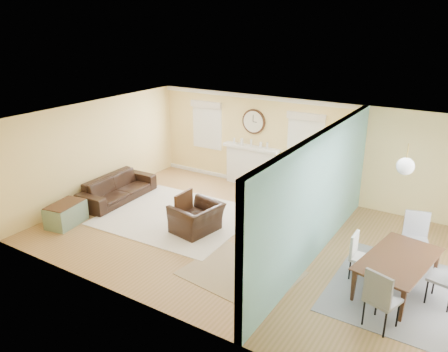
# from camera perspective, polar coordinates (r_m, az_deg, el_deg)

# --- Properties ---
(floor) EXTENTS (9.00, 9.00, 0.00)m
(floor) POSITION_cam_1_polar(r_m,az_deg,el_deg) (9.71, 3.09, -8.05)
(floor) COLOR olive
(floor) RESTS_ON ground
(wall_back) EXTENTS (9.00, 0.02, 2.60)m
(wall_back) POSITION_cam_1_polar(r_m,az_deg,el_deg) (11.76, 10.37, 3.56)
(wall_back) COLOR #EDD07B
(wall_back) RESTS_ON ground
(wall_front) EXTENTS (9.00, 0.02, 2.60)m
(wall_front) POSITION_cam_1_polar(r_m,az_deg,el_deg) (6.92, -9.03, -8.36)
(wall_front) COLOR #EDD07B
(wall_front) RESTS_ON ground
(wall_left) EXTENTS (0.02, 6.00, 2.60)m
(wall_left) POSITION_cam_1_polar(r_m,az_deg,el_deg) (11.88, -16.12, 3.27)
(wall_left) COLOR #EDD07B
(wall_left) RESTS_ON ground
(ceiling) EXTENTS (9.00, 6.00, 0.02)m
(ceiling) POSITION_cam_1_polar(r_m,az_deg,el_deg) (8.79, 3.41, 7.08)
(ceiling) COLOR white
(ceiling) RESTS_ON wall_back
(partition) EXTENTS (0.17, 6.00, 2.60)m
(partition) POSITION_cam_1_polar(r_m,az_deg,el_deg) (8.82, 12.76, -1.80)
(partition) COLOR #EDD07B
(partition) RESTS_ON ground
(fireplace) EXTENTS (1.70, 0.30, 1.17)m
(fireplace) POSITION_cam_1_polar(r_m,az_deg,el_deg) (12.46, 3.57, 1.41)
(fireplace) COLOR white
(fireplace) RESTS_ON ground
(wall_clock) EXTENTS (0.70, 0.07, 0.70)m
(wall_clock) POSITION_cam_1_polar(r_m,az_deg,el_deg) (12.20, 3.90, 7.11)
(wall_clock) COLOR #43291A
(wall_clock) RESTS_ON wall_back
(window_left) EXTENTS (1.05, 0.13, 1.42)m
(window_left) POSITION_cam_1_polar(r_m,az_deg,el_deg) (13.01, -2.21, 7.09)
(window_left) COLOR white
(window_left) RESTS_ON wall_back
(window_right) EXTENTS (1.05, 0.13, 1.42)m
(window_right) POSITION_cam_1_polar(r_m,az_deg,el_deg) (11.60, 10.62, 5.16)
(window_right) COLOR white
(window_right) RESTS_ON wall_back
(pendant) EXTENTS (0.30, 0.30, 0.55)m
(pendant) POSITION_cam_1_polar(r_m,az_deg,el_deg) (7.96, 22.62, 1.19)
(pendant) COLOR gold
(pendant) RESTS_ON ceiling
(rug_cream) EXTENTS (3.46, 3.03, 0.02)m
(rug_cream) POSITION_cam_1_polar(r_m,az_deg,el_deg) (10.72, -6.23, -5.26)
(rug_cream) COLOR beige
(rug_cream) RESTS_ON floor
(rug_jute) EXTENTS (2.18, 1.86, 0.01)m
(rug_jute) POSITION_cam_1_polar(r_m,az_deg,el_deg) (8.46, 2.25, -12.57)
(rug_jute) COLOR tan
(rug_jute) RESTS_ON floor
(rug_grey) EXTENTS (2.16, 2.70, 0.01)m
(rug_grey) POSITION_cam_1_polar(r_m,az_deg,el_deg) (8.58, 21.57, -13.65)
(rug_grey) COLOR gray
(rug_grey) RESTS_ON floor
(sofa) EXTENTS (0.96, 2.25, 0.65)m
(sofa) POSITION_cam_1_polar(r_m,az_deg,el_deg) (11.84, -13.72, -1.57)
(sofa) COLOR black
(sofa) RESTS_ON floor
(eames_chair) EXTENTS (1.06, 1.16, 0.67)m
(eames_chair) POSITION_cam_1_polar(r_m,az_deg,el_deg) (9.83, -3.58, -5.52)
(eames_chair) COLOR black
(eames_chair) RESTS_ON floor
(green_chair) EXTENTS (0.95, 0.96, 0.70)m
(green_chair) POSITION_cam_1_polar(r_m,az_deg,el_deg) (11.20, 8.42, -2.32)
(green_chair) COLOR #027F63
(green_chair) RESTS_ON floor
(trunk) EXTENTS (0.70, 0.99, 0.52)m
(trunk) POSITION_cam_1_polar(r_m,az_deg,el_deg) (10.83, -19.95, -4.68)
(trunk) COLOR gray
(trunk) RESTS_ON floor
(credenza) EXTENTS (0.54, 1.58, 0.80)m
(credenza) POSITION_cam_1_polar(r_m,az_deg,el_deg) (9.90, 12.13, -5.34)
(credenza) COLOR #9D7646
(credenza) RESTS_ON floor
(tv) EXTENTS (0.24, 1.11, 0.64)m
(tv) POSITION_cam_1_polar(r_m,az_deg,el_deg) (9.62, 12.34, -1.44)
(tv) COLOR black
(tv) RESTS_ON credenza
(garden_stool) EXTENTS (0.37, 0.37, 0.55)m
(garden_stool) POSITION_cam_1_polar(r_m,az_deg,el_deg) (9.17, 10.01, -8.20)
(garden_stool) COLOR white
(garden_stool) RESTS_ON floor
(potted_plant) EXTENTS (0.52, 0.53, 0.44)m
(potted_plant) POSITION_cam_1_polar(r_m,az_deg,el_deg) (8.95, 10.20, -5.40)
(potted_plant) COLOR #337F33
(potted_plant) RESTS_ON garden_stool
(dining_table) EXTENTS (1.30, 1.95, 0.63)m
(dining_table) POSITION_cam_1_polar(r_m,az_deg,el_deg) (8.42, 21.84, -11.87)
(dining_table) COLOR #43291A
(dining_table) RESTS_ON floor
(dining_chair_n) EXTENTS (0.56, 0.56, 1.04)m
(dining_chair_n) POSITION_cam_1_polar(r_m,az_deg,el_deg) (9.24, 23.81, -7.12)
(dining_chair_n) COLOR gray
(dining_chair_n) RESTS_ON floor
(dining_chair_s) EXTENTS (0.57, 0.57, 1.03)m
(dining_chair_s) POSITION_cam_1_polar(r_m,az_deg,el_deg) (7.30, 20.12, -14.18)
(dining_chair_s) COLOR gray
(dining_chair_s) RESTS_ON floor
(dining_chair_w) EXTENTS (0.39, 0.39, 0.88)m
(dining_chair_w) POSITION_cam_1_polar(r_m,az_deg,el_deg) (8.45, 17.64, -9.65)
(dining_chair_w) COLOR white
(dining_chair_w) RESTS_ON floor
(dining_chair_e) EXTENTS (0.52, 0.52, 1.01)m
(dining_chair_e) POSITION_cam_1_polar(r_m,az_deg,el_deg) (8.23, 26.90, -11.21)
(dining_chair_e) COLOR gray
(dining_chair_e) RESTS_ON floor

